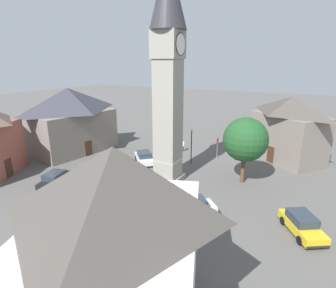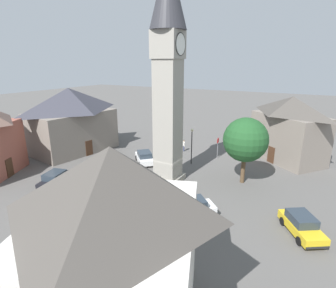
{
  "view_description": "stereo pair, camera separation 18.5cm",
  "coord_description": "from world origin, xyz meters",
  "px_view_note": "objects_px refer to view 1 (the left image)",
  "views": [
    {
      "loc": [
        -23.55,
        -12.69,
        12.25
      ],
      "look_at": [
        0.0,
        0.0,
        4.14
      ],
      "focal_mm": 28.66,
      "sensor_mm": 36.0,
      "label": 1
    },
    {
      "loc": [
        -23.47,
        -12.86,
        12.25
      ],
      "look_at": [
        0.0,
        0.0,
        4.14
      ],
      "focal_mm": 28.66,
      "sensor_mm": 36.0,
      "label": 2
    }
  ],
  "objects_px": {
    "car_white_side": "(55,179)",
    "building_corner_back": "(118,241)",
    "car_silver_kerb": "(144,157)",
    "pedestrian": "(183,144)",
    "car_blue_kerb": "(122,202)",
    "car_red_corner": "(302,224)",
    "car_black_far": "(191,208)",
    "building_hall_far": "(70,120)",
    "clock_tower": "(168,56)",
    "lamp_post": "(192,140)",
    "tree": "(245,140)",
    "building_terrace_right": "(288,128)",
    "road_sign": "(217,145)"
  },
  "relations": [
    {
      "from": "car_blue_kerb",
      "to": "road_sign",
      "type": "distance_m",
      "value": 16.92
    },
    {
      "from": "car_white_side",
      "to": "building_hall_far",
      "type": "distance_m",
      "value": 12.55
    },
    {
      "from": "car_silver_kerb",
      "to": "tree",
      "type": "bearing_deg",
      "value": -89.2
    },
    {
      "from": "car_white_side",
      "to": "building_terrace_right",
      "type": "relative_size",
      "value": 0.42
    },
    {
      "from": "car_blue_kerb",
      "to": "building_hall_far",
      "type": "relative_size",
      "value": 0.33
    },
    {
      "from": "car_red_corner",
      "to": "car_white_side",
      "type": "xyz_separation_m",
      "value": [
        -3.13,
        22.86,
        0.0
      ]
    },
    {
      "from": "car_blue_kerb",
      "to": "pedestrian",
      "type": "distance_m",
      "value": 17.41
    },
    {
      "from": "clock_tower",
      "to": "tree",
      "type": "distance_m",
      "value": 11.42
    },
    {
      "from": "car_silver_kerb",
      "to": "car_red_corner",
      "type": "relative_size",
      "value": 0.94
    },
    {
      "from": "road_sign",
      "to": "clock_tower",
      "type": "bearing_deg",
      "value": 165.7
    },
    {
      "from": "tree",
      "to": "car_blue_kerb",
      "type": "bearing_deg",
      "value": 144.2
    },
    {
      "from": "car_silver_kerb",
      "to": "car_red_corner",
      "type": "bearing_deg",
      "value": -110.24
    },
    {
      "from": "pedestrian",
      "to": "building_hall_far",
      "type": "bearing_deg",
      "value": 117.29
    },
    {
      "from": "car_red_corner",
      "to": "building_hall_far",
      "type": "distance_m",
      "value": 31.2
    },
    {
      "from": "car_white_side",
      "to": "building_corner_back",
      "type": "relative_size",
      "value": 0.43
    },
    {
      "from": "car_silver_kerb",
      "to": "pedestrian",
      "type": "bearing_deg",
      "value": -19.29
    },
    {
      "from": "car_black_far",
      "to": "building_corner_back",
      "type": "relative_size",
      "value": 0.4
    },
    {
      "from": "building_terrace_right",
      "to": "road_sign",
      "type": "bearing_deg",
      "value": 114.82
    },
    {
      "from": "car_red_corner",
      "to": "building_terrace_right",
      "type": "relative_size",
      "value": 0.42
    },
    {
      "from": "car_black_far",
      "to": "lamp_post",
      "type": "height_order",
      "value": "lamp_post"
    },
    {
      "from": "clock_tower",
      "to": "lamp_post",
      "type": "height_order",
      "value": "clock_tower"
    },
    {
      "from": "clock_tower",
      "to": "car_white_side",
      "type": "xyz_separation_m",
      "value": [
        -6.69,
        9.61,
        -12.14
      ]
    },
    {
      "from": "clock_tower",
      "to": "car_white_side",
      "type": "height_order",
      "value": "clock_tower"
    },
    {
      "from": "car_silver_kerb",
      "to": "building_corner_back",
      "type": "xyz_separation_m",
      "value": [
        -18.89,
        -11.12,
        3.87
      ]
    },
    {
      "from": "clock_tower",
      "to": "road_sign",
      "type": "height_order",
      "value": "clock_tower"
    },
    {
      "from": "pedestrian",
      "to": "building_terrace_right",
      "type": "distance_m",
      "value": 14.03
    },
    {
      "from": "clock_tower",
      "to": "car_silver_kerb",
      "type": "distance_m",
      "value": 13.6
    },
    {
      "from": "car_blue_kerb",
      "to": "building_hall_far",
      "type": "height_order",
      "value": "building_hall_far"
    },
    {
      "from": "car_blue_kerb",
      "to": "tree",
      "type": "relative_size",
      "value": 0.59
    },
    {
      "from": "clock_tower",
      "to": "building_corner_back",
      "type": "distance_m",
      "value": 18.66
    },
    {
      "from": "clock_tower",
      "to": "car_blue_kerb",
      "type": "bearing_deg",
      "value": 175.74
    },
    {
      "from": "lamp_post",
      "to": "car_black_far",
      "type": "bearing_deg",
      "value": -156.27
    },
    {
      "from": "car_white_side",
      "to": "car_black_far",
      "type": "distance_m",
      "value": 14.73
    },
    {
      "from": "car_red_corner",
      "to": "building_corner_back",
      "type": "xyz_separation_m",
      "value": [
        -12.09,
        7.34,
        3.87
      ]
    },
    {
      "from": "tree",
      "to": "clock_tower",
      "type": "bearing_deg",
      "value": 115.45
    },
    {
      "from": "car_black_far",
      "to": "pedestrian",
      "type": "height_order",
      "value": "pedestrian"
    },
    {
      "from": "car_red_corner",
      "to": "car_white_side",
      "type": "distance_m",
      "value": 23.08
    },
    {
      "from": "building_hall_far",
      "to": "road_sign",
      "type": "height_order",
      "value": "building_hall_far"
    },
    {
      "from": "car_blue_kerb",
      "to": "building_terrace_right",
      "type": "bearing_deg",
      "value": -28.36
    },
    {
      "from": "car_blue_kerb",
      "to": "car_white_side",
      "type": "distance_m",
      "value": 9.09
    },
    {
      "from": "pedestrian",
      "to": "car_blue_kerb",
      "type": "bearing_deg",
      "value": -172.38
    },
    {
      "from": "car_white_side",
      "to": "tree",
      "type": "relative_size",
      "value": 0.63
    },
    {
      "from": "car_red_corner",
      "to": "lamp_post",
      "type": "bearing_deg",
      "value": 54.23
    },
    {
      "from": "car_white_side",
      "to": "road_sign",
      "type": "height_order",
      "value": "road_sign"
    },
    {
      "from": "pedestrian",
      "to": "road_sign",
      "type": "distance_m",
      "value": 5.35
    },
    {
      "from": "clock_tower",
      "to": "pedestrian",
      "type": "height_order",
      "value": "clock_tower"
    },
    {
      "from": "car_black_far",
      "to": "building_terrace_right",
      "type": "bearing_deg",
      "value": -16.34
    },
    {
      "from": "car_blue_kerb",
      "to": "building_terrace_right",
      "type": "distance_m",
      "value": 23.4
    },
    {
      "from": "clock_tower",
      "to": "tree",
      "type": "bearing_deg",
      "value": -64.55
    },
    {
      "from": "car_silver_kerb",
      "to": "road_sign",
      "type": "distance_m",
      "value": 9.81
    }
  ]
}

